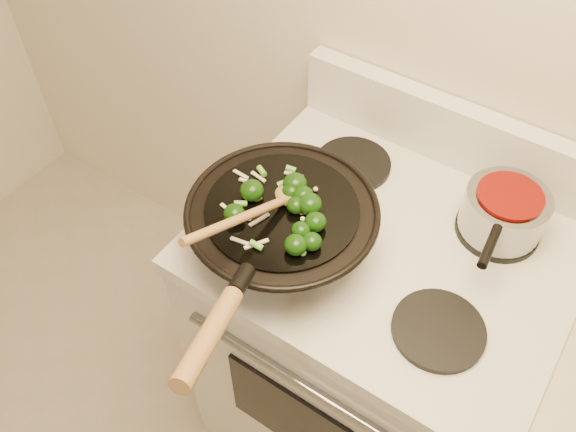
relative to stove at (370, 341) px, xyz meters
The scene contains 5 objects.
stove is the anchor object (origin of this frame).
wok 0.58m from the stove, 138.56° to the right, with size 0.39×0.63×0.24m.
stirfry 0.64m from the stove, 135.78° to the right, with size 0.26×0.23×0.04m.
wooden_spoon 0.68m from the stove, 132.76° to the right, with size 0.08×0.30×0.13m.
saucepan 0.56m from the stove, 38.86° to the left, with size 0.18×0.28×0.10m.
Camera 1 is at (0.26, 0.37, 1.95)m, focal length 38.00 mm.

